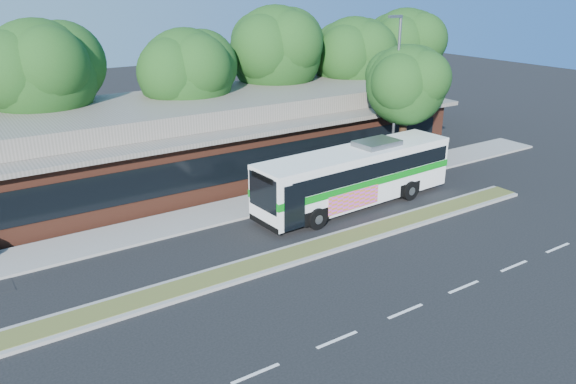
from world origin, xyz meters
The scene contains 12 objects.
ground centered at (0.00, 0.00, 0.00)m, with size 120.00×120.00×0.00m, color black.
median_strip centered at (0.00, 0.60, 0.07)m, with size 26.00×1.10×0.15m, color #485122.
sidewalk centered at (0.00, 6.40, 0.06)m, with size 44.00×2.60×0.12m, color gray.
plaza_building centered at (0.00, 12.99, 2.13)m, with size 33.20×11.20×4.45m.
lamp_post centered at (9.56, 6.00, 4.90)m, with size 0.93×0.18×9.07m.
tree_bg_b centered at (-6.57, 16.14, 6.14)m, with size 6.69×6.00×9.00m.
tree_bg_c centered at (1.40, 15.13, 5.59)m, with size 6.24×5.60×8.26m.
tree_bg_d centered at (8.45, 16.15, 6.42)m, with size 6.91×6.20×9.37m.
tree_bg_e centered at (14.42, 15.14, 5.74)m, with size 6.47×5.80×8.50m.
tree_bg_f centered at (20.43, 16.14, 6.06)m, with size 6.69×6.00×8.92m.
transit_bus centered at (4.98, 3.68, 1.76)m, with size 11.40×3.08×3.17m.
sidewalk_tree centered at (10.89, 6.31, 5.32)m, with size 5.09×4.56×7.50m.
Camera 1 is at (-12.61, -16.72, 10.65)m, focal length 35.00 mm.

